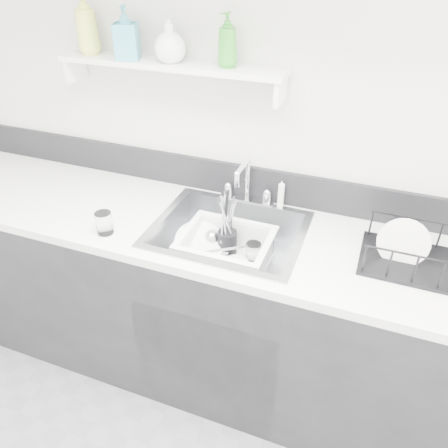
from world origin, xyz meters
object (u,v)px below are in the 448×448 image
at_px(dish_rack, 416,250).
at_px(sink, 228,247).
at_px(wash_tub, 226,251).
at_px(counter_run, 228,308).

bearing_deg(dish_rack, sink, -177.18).
relative_size(wash_tub, dish_rack, 0.99).
relative_size(counter_run, dish_rack, 8.33).
distance_m(counter_run, dish_rack, 0.91).
height_order(counter_run, wash_tub, counter_run).
bearing_deg(wash_tub, sink, 91.04).
distance_m(counter_run, sink, 0.37).
bearing_deg(sink, dish_rack, 2.54).
relative_size(sink, wash_tub, 1.69).
bearing_deg(counter_run, wash_tub, -88.96).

